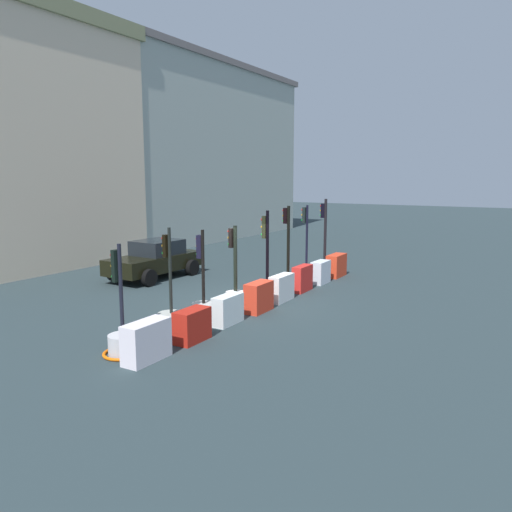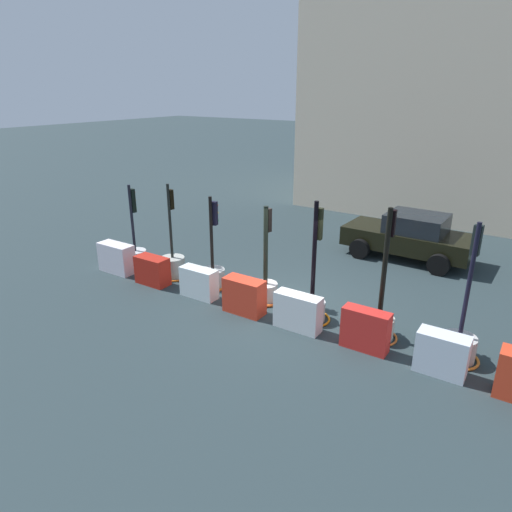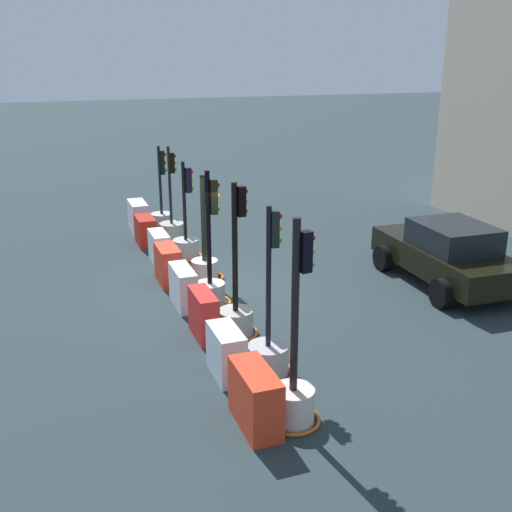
{
  "view_description": "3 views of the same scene",
  "coord_description": "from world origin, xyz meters",
  "px_view_note": "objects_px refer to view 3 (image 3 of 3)",
  "views": [
    {
      "loc": [
        -13.18,
        -8.34,
        4.01
      ],
      "look_at": [
        0.32,
        -0.14,
        1.49
      ],
      "focal_mm": 34.68,
      "sensor_mm": 36.0,
      "label": 1
    },
    {
      "loc": [
        5.24,
        -9.23,
        5.31
      ],
      "look_at": [
        -0.71,
        -0.45,
        1.38
      ],
      "focal_mm": 32.11,
      "sensor_mm": 36.0,
      "label": 2
    },
    {
      "loc": [
        12.81,
        -3.38,
        5.25
      ],
      "look_at": [
        1.49,
        0.53,
        1.23
      ],
      "focal_mm": 42.91,
      "sensor_mm": 36.0,
      "label": 3
    }
  ],
  "objects_px": {
    "traffic_light_2": "(186,244)",
    "construction_barrier_5": "(204,315)",
    "construction_barrier_7": "(255,398)",
    "construction_barrier_1": "(146,231)",
    "traffic_light_4": "(210,282)",
    "traffic_light_1": "(172,230)",
    "car_black_sedan": "(447,253)",
    "traffic_light_6": "(268,352)",
    "traffic_light_7": "(294,390)",
    "traffic_light_5": "(236,312)",
    "construction_barrier_4": "(183,287)",
    "construction_barrier_3": "(168,265)",
    "traffic_light_3": "(205,263)",
    "construction_barrier_2": "(159,248)",
    "traffic_light_0": "(162,217)",
    "construction_barrier_0": "(138,216)",
    "construction_barrier_6": "(226,353)"
  },
  "relations": [
    {
      "from": "construction_barrier_6",
      "to": "construction_barrier_4",
      "type": "bearing_deg",
      "value": -179.5
    },
    {
      "from": "traffic_light_4",
      "to": "construction_barrier_4",
      "type": "bearing_deg",
      "value": -96.22
    },
    {
      "from": "construction_barrier_7",
      "to": "construction_barrier_1",
      "type": "bearing_deg",
      "value": -179.67
    },
    {
      "from": "traffic_light_2",
      "to": "car_black_sedan",
      "type": "xyz_separation_m",
      "value": [
        3.86,
        5.37,
        0.36
      ]
    },
    {
      "from": "construction_barrier_1",
      "to": "construction_barrier_2",
      "type": "relative_size",
      "value": 0.95
    },
    {
      "from": "construction_barrier_7",
      "to": "traffic_light_0",
      "type": "bearing_deg",
      "value": 176.29
    },
    {
      "from": "traffic_light_0",
      "to": "construction_barrier_2",
      "type": "height_order",
      "value": "traffic_light_0"
    },
    {
      "from": "traffic_light_2",
      "to": "construction_barrier_5",
      "type": "xyz_separation_m",
      "value": [
        4.78,
        -0.75,
        0.06
      ]
    },
    {
      "from": "traffic_light_3",
      "to": "car_black_sedan",
      "type": "height_order",
      "value": "traffic_light_3"
    },
    {
      "from": "traffic_light_2",
      "to": "traffic_light_3",
      "type": "xyz_separation_m",
      "value": [
        1.72,
        0.07,
        0.02
      ]
    },
    {
      "from": "traffic_light_7",
      "to": "construction_barrier_7",
      "type": "relative_size",
      "value": 2.72
    },
    {
      "from": "construction_barrier_4",
      "to": "construction_barrier_2",
      "type": "bearing_deg",
      "value": 179.17
    },
    {
      "from": "traffic_light_4",
      "to": "traffic_light_5",
      "type": "relative_size",
      "value": 0.98
    },
    {
      "from": "construction_barrier_2",
      "to": "construction_barrier_5",
      "type": "bearing_deg",
      "value": -0.09
    },
    {
      "from": "traffic_light_6",
      "to": "construction_barrier_5",
      "type": "distance_m",
      "value": 1.87
    },
    {
      "from": "traffic_light_4",
      "to": "construction_barrier_2",
      "type": "bearing_deg",
      "value": -170.06
    },
    {
      "from": "construction_barrier_5",
      "to": "car_black_sedan",
      "type": "bearing_deg",
      "value": 98.55
    },
    {
      "from": "construction_barrier_3",
      "to": "construction_barrier_5",
      "type": "bearing_deg",
      "value": 1.24
    },
    {
      "from": "construction_barrier_5",
      "to": "car_black_sedan",
      "type": "xyz_separation_m",
      "value": [
        -0.92,
        6.12,
        0.29
      ]
    },
    {
      "from": "construction_barrier_2",
      "to": "construction_barrier_7",
      "type": "xyz_separation_m",
      "value": [
        7.76,
        -0.03,
        0.05
      ]
    },
    {
      "from": "traffic_light_2",
      "to": "construction_barrier_7",
      "type": "xyz_separation_m",
      "value": [
        7.89,
        -0.77,
        0.06
      ]
    },
    {
      "from": "traffic_light_4",
      "to": "construction_barrier_7",
      "type": "xyz_separation_m",
      "value": [
        4.66,
        -0.57,
        -0.04
      ]
    },
    {
      "from": "traffic_light_6",
      "to": "construction_barrier_5",
      "type": "height_order",
      "value": "traffic_light_6"
    },
    {
      "from": "traffic_light_3",
      "to": "traffic_light_5",
      "type": "bearing_deg",
      "value": -3.51
    },
    {
      "from": "traffic_light_3",
      "to": "car_black_sedan",
      "type": "bearing_deg",
      "value": 67.99
    },
    {
      "from": "traffic_light_1",
      "to": "construction_barrier_4",
      "type": "xyz_separation_m",
      "value": [
        4.62,
        -0.7,
        0.05
      ]
    },
    {
      "from": "construction_barrier_0",
      "to": "traffic_light_1",
      "type": "bearing_deg",
      "value": 23.33
    },
    {
      "from": "traffic_light_7",
      "to": "traffic_light_2",
      "type": "bearing_deg",
      "value": 178.54
    },
    {
      "from": "construction_barrier_5",
      "to": "construction_barrier_3",
      "type": "bearing_deg",
      "value": -178.76
    },
    {
      "from": "traffic_light_2",
      "to": "traffic_light_6",
      "type": "relative_size",
      "value": 0.88
    },
    {
      "from": "traffic_light_0",
      "to": "traffic_light_1",
      "type": "height_order",
      "value": "traffic_light_1"
    },
    {
      "from": "construction_barrier_1",
      "to": "construction_barrier_3",
      "type": "relative_size",
      "value": 0.95
    },
    {
      "from": "traffic_light_4",
      "to": "construction_barrier_7",
      "type": "bearing_deg",
      "value": -7.0
    },
    {
      "from": "traffic_light_0",
      "to": "construction_barrier_5",
      "type": "distance_m",
      "value": 7.91
    },
    {
      "from": "traffic_light_7",
      "to": "traffic_light_1",
      "type": "bearing_deg",
      "value": 179.27
    },
    {
      "from": "construction_barrier_0",
      "to": "construction_barrier_3",
      "type": "xyz_separation_m",
      "value": [
        4.76,
        -0.02,
        0.0
      ]
    },
    {
      "from": "traffic_light_0",
      "to": "construction_barrier_2",
      "type": "xyz_separation_m",
      "value": [
        3.22,
        -0.68,
        0.03
      ]
    },
    {
      "from": "traffic_light_1",
      "to": "traffic_light_4",
      "type": "bearing_deg",
      "value": -1.4
    },
    {
      "from": "construction_barrier_1",
      "to": "construction_barrier_4",
      "type": "xyz_separation_m",
      "value": [
        4.7,
        0.04,
        0.03
      ]
    },
    {
      "from": "traffic_light_6",
      "to": "construction_barrier_7",
      "type": "distance_m",
      "value": 1.54
    },
    {
      "from": "traffic_light_1",
      "to": "car_black_sedan",
      "type": "xyz_separation_m",
      "value": [
        5.32,
        5.45,
        0.38
      ]
    },
    {
      "from": "traffic_light_5",
      "to": "traffic_light_6",
      "type": "height_order",
      "value": "traffic_light_5"
    },
    {
      "from": "car_black_sedan",
      "to": "construction_barrier_5",
      "type": "bearing_deg",
      "value": -81.45
    },
    {
      "from": "traffic_light_2",
      "to": "traffic_light_3",
      "type": "distance_m",
      "value": 1.72
    },
    {
      "from": "construction_barrier_4",
      "to": "construction_barrier_7",
      "type": "relative_size",
      "value": 0.97
    },
    {
      "from": "traffic_light_5",
      "to": "construction_barrier_4",
      "type": "height_order",
      "value": "traffic_light_5"
    },
    {
      "from": "construction_barrier_2",
      "to": "construction_barrier_7",
      "type": "bearing_deg",
      "value": -0.22
    },
    {
      "from": "traffic_light_4",
      "to": "traffic_light_6",
      "type": "height_order",
      "value": "traffic_light_6"
    },
    {
      "from": "traffic_light_5",
      "to": "traffic_light_7",
      "type": "xyz_separation_m",
      "value": [
        3.12,
        -0.08,
        0.05
      ]
    },
    {
      "from": "traffic_light_0",
      "to": "construction_barrier_0",
      "type": "distance_m",
      "value": 0.74
    }
  ]
}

